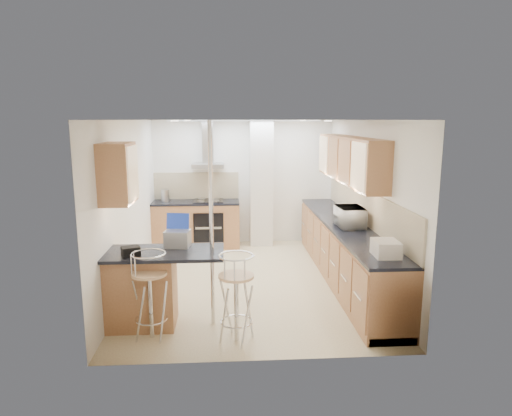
{
  "coord_description": "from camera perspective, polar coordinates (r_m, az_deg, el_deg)",
  "views": [
    {
      "loc": [
        -0.34,
        -6.81,
        2.5
      ],
      "look_at": [
        0.12,
        0.2,
        1.14
      ],
      "focal_mm": 32.0,
      "sensor_mm": 36.0,
      "label": 1
    }
  ],
  "objects": [
    {
      "name": "microwave",
      "position": [
        6.97,
        11.69,
        -1.11
      ],
      "size": [
        0.39,
        0.56,
        0.3
      ],
      "primitive_type": "imported",
      "rotation": [
        0.0,
        0.0,
        1.61
      ],
      "color": "white",
      "rests_on": "right_counter"
    },
    {
      "name": "bar_stool_near",
      "position": [
        5.47,
        -13.07,
        -10.57
      ],
      "size": [
        0.51,
        0.51,
        1.04
      ],
      "primitive_type": null,
      "rotation": [
        0.0,
        0.0,
        0.25
      ],
      "color": "tan",
      "rests_on": "ground"
    },
    {
      "name": "bread_bin",
      "position": [
        5.6,
        15.93,
        -4.87
      ],
      "size": [
        0.29,
        0.36,
        0.19
      ],
      "primitive_type": "cube",
      "rotation": [
        0.0,
        0.0,
        -0.03
      ],
      "color": "silver",
      "rests_on": "right_counter"
    },
    {
      "name": "bag",
      "position": [
        5.53,
        -15.39,
        -5.24
      ],
      "size": [
        0.25,
        0.22,
        0.11
      ],
      "primitive_type": "cube",
      "rotation": [
        0.0,
        0.0,
        0.41
      ],
      "color": "black",
      "rests_on": "peninsula"
    },
    {
      "name": "back_counter",
      "position": [
        9.16,
        -7.45,
        -1.98
      ],
      "size": [
        1.7,
        0.63,
        0.92
      ],
      "color": "#A16640",
      "rests_on": "ground"
    },
    {
      "name": "jar_c",
      "position": [
        6.77,
        11.79,
        -1.82
      ],
      "size": [
        0.15,
        0.15,
        0.22
      ],
      "primitive_type": "cylinder",
      "rotation": [
        0.0,
        0.0,
        -0.05
      ],
      "color": "#BDB197",
      "rests_on": "right_counter"
    },
    {
      "name": "jar_b",
      "position": [
        7.84,
        11.25,
        -0.26
      ],
      "size": [
        0.13,
        0.13,
        0.17
      ],
      "primitive_type": "cylinder",
      "rotation": [
        0.0,
        0.0,
        -0.17
      ],
      "color": "silver",
      "rests_on": "right_counter"
    },
    {
      "name": "peninsula",
      "position": [
        5.79,
        -11.43,
        -9.77
      ],
      "size": [
        1.47,
        0.72,
        0.94
      ],
      "color": "#A16640",
      "rests_on": "ground"
    },
    {
      "name": "room_shell",
      "position": [
        7.28,
        1.55,
        3.39
      ],
      "size": [
        3.64,
        4.84,
        2.51
      ],
      "color": "white",
      "rests_on": "ground"
    },
    {
      "name": "jar_d",
      "position": [
        6.86,
        11.87,
        -1.98
      ],
      "size": [
        0.12,
        0.12,
        0.14
      ],
      "primitive_type": "cylinder",
      "rotation": [
        0.0,
        0.0,
        0.18
      ],
      "color": "white",
      "rests_on": "right_counter"
    },
    {
      "name": "ground",
      "position": [
        7.27,
        -0.82,
        -9.17
      ],
      "size": [
        4.8,
        4.8,
        0.0
      ],
      "primitive_type": "plane",
      "color": "tan",
      "rests_on": "ground"
    },
    {
      "name": "kettle",
      "position": [
        9.16,
        -11.29,
        1.57
      ],
      "size": [
        0.16,
        0.16,
        0.24
      ],
      "primitive_type": "cylinder",
      "color": "#AAACAF",
      "rests_on": "back_counter"
    },
    {
      "name": "right_counter",
      "position": [
        7.35,
        10.99,
        -5.36
      ],
      "size": [
        0.63,
        4.4,
        0.92
      ],
      "color": "#A16640",
      "rests_on": "ground"
    },
    {
      "name": "bar_stool_end",
      "position": [
        5.27,
        -2.47,
        -11.17
      ],
      "size": [
        0.47,
        0.47,
        1.04
      ],
      "primitive_type": null,
      "rotation": [
        0.0,
        0.0,
        1.45
      ],
      "color": "tan",
      "rests_on": "ground"
    },
    {
      "name": "laptop",
      "position": [
        5.78,
        -9.78,
        -3.8
      ],
      "size": [
        0.33,
        0.27,
        0.21
      ],
      "primitive_type": "cube",
      "rotation": [
        0.0,
        0.0,
        -0.15
      ],
      "color": "#979A9E",
      "rests_on": "peninsula"
    },
    {
      "name": "jar_a",
      "position": [
        7.99,
        10.76,
        -0.04
      ],
      "size": [
        0.15,
        0.15,
        0.16
      ],
      "primitive_type": "cylinder",
      "rotation": [
        0.0,
        0.0,
        0.3
      ],
      "color": "silver",
      "rests_on": "right_counter"
    }
  ]
}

